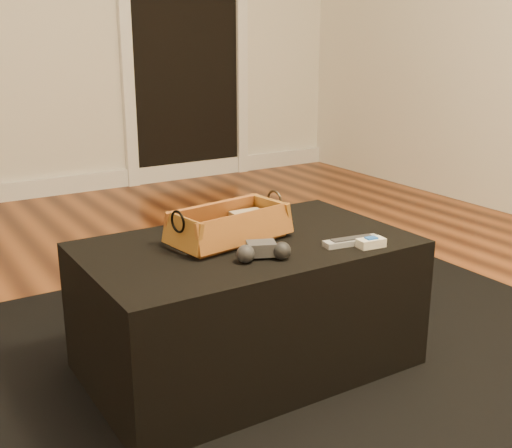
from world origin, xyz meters
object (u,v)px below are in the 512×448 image
ottoman (247,305)px  game_controller (263,251)px  silver_remote (352,241)px  tv_remote (227,236)px  wicker_basket (229,227)px  cream_gadget (371,243)px

ottoman → game_controller: game_controller is taller
game_controller → silver_remote: bearing=-5.5°
game_controller → silver_remote: 0.30m
silver_remote → tv_remote: bearing=146.6°
game_controller → tv_remote: bearing=94.6°
wicker_basket → game_controller: size_ratio=2.41×
ottoman → wicker_basket: 0.26m
wicker_basket → silver_remote: size_ratio=2.12×
ottoman → cream_gadget: cream_gadget is taller
game_controller → cream_gadget: (0.33, -0.08, -0.01)m
tv_remote → cream_gadget: bearing=-51.3°
tv_remote → game_controller: size_ratio=1.19×
ottoman → tv_remote: (-0.06, 0.02, 0.23)m
wicker_basket → ottoman: bearing=-43.7°
tv_remote → silver_remote: bearing=-48.1°
game_controller → cream_gadget: bearing=-13.4°
wicker_basket → cream_gadget: wicker_basket is taller
ottoman → silver_remote: (0.26, -0.19, 0.22)m
ottoman → cream_gadget: (0.29, -0.24, 0.22)m
tv_remote → cream_gadget: 0.43m
ottoman → silver_remote: silver_remote is taller
silver_remote → cream_gadget: cream_gadget is taller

